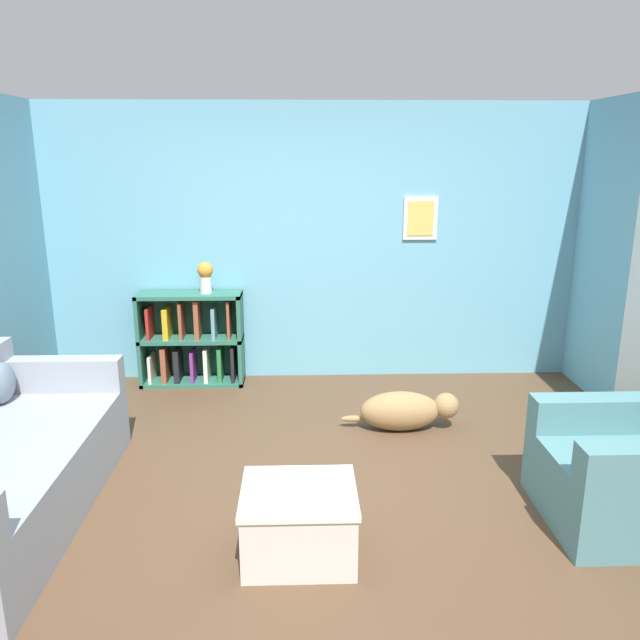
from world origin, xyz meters
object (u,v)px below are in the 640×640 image
Objects in this scene: vase at (205,276)px; coffee_table at (299,520)px; dog at (406,410)px; bookshelf at (192,341)px.

coffee_table is at bearing -72.31° from vase.
coffee_table is 1.79m from dog.
vase is (-0.86, 2.68, 0.84)m from coffee_table.
bookshelf is 0.65m from vase.
bookshelf is at bearing 110.62° from coffee_table.
bookshelf is 1.55× the size of coffee_table.
dog is 3.25× the size of vase.
bookshelf reaches higher than coffee_table.
bookshelf is 2.19m from dog.
vase is at bearing 107.69° from coffee_table.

